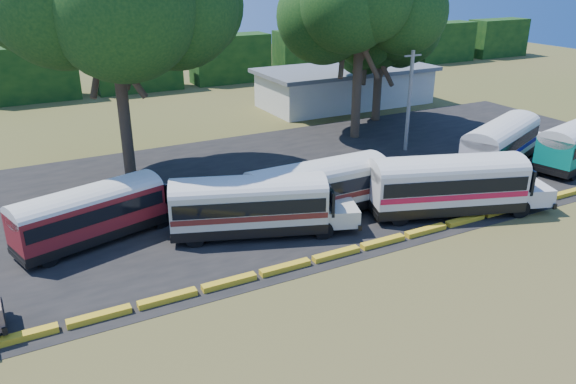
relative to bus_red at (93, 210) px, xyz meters
name	(u,v)px	position (x,y,z in m)	size (l,w,h in m)	color
ground	(371,258)	(12.21, -8.70, -1.84)	(160.00, 160.00, 0.00)	#45521B
asphalt_strip	(282,182)	(13.21, 3.30, -1.83)	(64.00, 24.00, 0.02)	black
curb	(360,248)	(12.21, -7.70, -1.69)	(53.70, 0.45, 0.30)	gold
terminal_building	(345,86)	(30.21, 21.30, 0.19)	(19.00, 9.00, 4.00)	beige
treeline_backdrop	(138,66)	(12.21, 39.30, 1.16)	(130.00, 4.00, 6.00)	black
bus_red	(93,210)	(0.00, 0.00, 0.00)	(10.06, 5.04, 3.22)	black
bus_cream_west	(253,203)	(7.99, -3.28, 0.10)	(10.73, 5.96, 3.45)	black
bus_cream_east	(321,185)	(12.69, -2.82, 0.12)	(10.59, 2.83, 3.47)	black
bus_white_red	(450,182)	(19.68, -6.22, 0.24)	(11.50, 6.25, 3.69)	black
bus_white_blue	(502,141)	(29.22, -1.41, 0.18)	(11.08, 6.68, 3.58)	black
tree_east	(380,36)	(29.24, 14.27, 6.21)	(8.30, 8.30, 11.16)	#312418
utility_pole	(409,100)	(25.61, 5.16, 2.30)	(1.60, 0.30, 8.07)	gray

